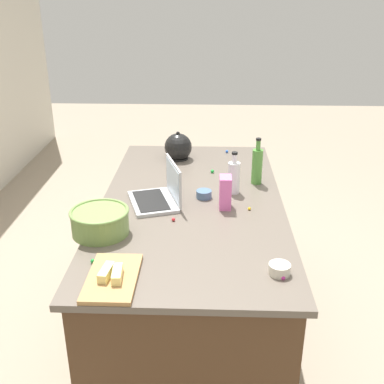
% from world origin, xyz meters
% --- Properties ---
extents(ground_plane, '(12.00, 12.00, 0.00)m').
position_xyz_m(ground_plane, '(0.00, 0.00, 0.00)').
color(ground_plane, gray).
extents(island_counter, '(1.84, 0.96, 0.90)m').
position_xyz_m(island_counter, '(0.00, 0.00, 0.45)').
color(island_counter, '#4C331E').
rests_on(island_counter, ground).
extents(laptop, '(0.36, 0.31, 0.22)m').
position_xyz_m(laptop, '(-0.03, 0.17, 0.95)').
color(laptop, '#B7B7BC').
rests_on(laptop, island_counter).
extents(mixing_bowl_large, '(0.27, 0.27, 0.12)m').
position_xyz_m(mixing_bowl_large, '(-0.37, 0.41, 0.96)').
color(mixing_bowl_large, '#72934C').
rests_on(mixing_bowl_large, island_counter).
extents(bottle_olive, '(0.06, 0.06, 0.27)m').
position_xyz_m(bottle_olive, '(0.26, -0.36, 1.01)').
color(bottle_olive, '#4C8C38').
rests_on(bottle_olive, island_counter).
extents(bottle_vinegar, '(0.07, 0.07, 0.24)m').
position_xyz_m(bottle_vinegar, '(0.12, -0.22, 0.99)').
color(bottle_vinegar, white).
rests_on(bottle_vinegar, island_counter).
extents(kettle, '(0.21, 0.18, 0.20)m').
position_xyz_m(kettle, '(0.66, 0.11, 0.98)').
color(kettle, black).
rests_on(kettle, island_counter).
extents(cutting_board, '(0.33, 0.19, 0.02)m').
position_xyz_m(cutting_board, '(-0.75, 0.28, 0.91)').
color(cutting_board, '#AD7F4C').
rests_on(cutting_board, island_counter).
extents(butter_stick_left, '(0.11, 0.04, 0.04)m').
position_xyz_m(butter_stick_left, '(-0.76, 0.26, 0.94)').
color(butter_stick_left, '#F4E58C').
rests_on(butter_stick_left, cutting_board).
extents(butter_stick_right, '(0.11, 0.05, 0.04)m').
position_xyz_m(butter_stick_right, '(-0.75, 0.31, 0.94)').
color(butter_stick_right, '#F4E58C').
rests_on(butter_stick_right, cutting_board).
extents(ramekin_small, '(0.09, 0.09, 0.04)m').
position_xyz_m(ramekin_small, '(-0.68, -0.37, 0.92)').
color(ramekin_small, beige).
rests_on(ramekin_small, island_counter).
extents(ramekin_medium, '(0.08, 0.08, 0.04)m').
position_xyz_m(ramekin_medium, '(0.04, -0.06, 0.92)').
color(ramekin_medium, slate).
rests_on(ramekin_medium, island_counter).
extents(candy_bag, '(0.09, 0.06, 0.17)m').
position_xyz_m(candy_bag, '(-0.08, -0.17, 0.99)').
color(candy_bag, pink).
rests_on(candy_bag, island_counter).
extents(candy_0, '(0.02, 0.02, 0.02)m').
position_xyz_m(candy_0, '(0.79, -0.21, 0.91)').
color(candy_0, blue).
rests_on(candy_0, island_counter).
extents(candy_1, '(0.02, 0.02, 0.02)m').
position_xyz_m(candy_1, '(-0.10, -0.30, 0.91)').
color(candy_1, yellow).
rests_on(candy_1, island_counter).
extents(candy_2, '(0.02, 0.02, 0.02)m').
position_xyz_m(candy_2, '(0.41, -0.11, 0.91)').
color(candy_2, green).
rests_on(candy_2, island_counter).
extents(candy_3, '(0.02, 0.02, 0.02)m').
position_xyz_m(candy_3, '(-0.24, 0.08, 0.91)').
color(candy_3, red).
rests_on(candy_3, island_counter).
extents(candy_4, '(0.02, 0.02, 0.02)m').
position_xyz_m(candy_4, '(-0.04, -0.15, 0.91)').
color(candy_4, orange).
rests_on(candy_4, island_counter).
extents(candy_5, '(0.02, 0.02, 0.02)m').
position_xyz_m(candy_5, '(-0.63, 0.39, 0.91)').
color(candy_5, green).
rests_on(candy_5, island_counter).
extents(candy_6, '(0.02, 0.02, 0.02)m').
position_xyz_m(candy_6, '(-0.72, -0.38, 0.91)').
color(candy_6, '#CC3399').
rests_on(candy_6, island_counter).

